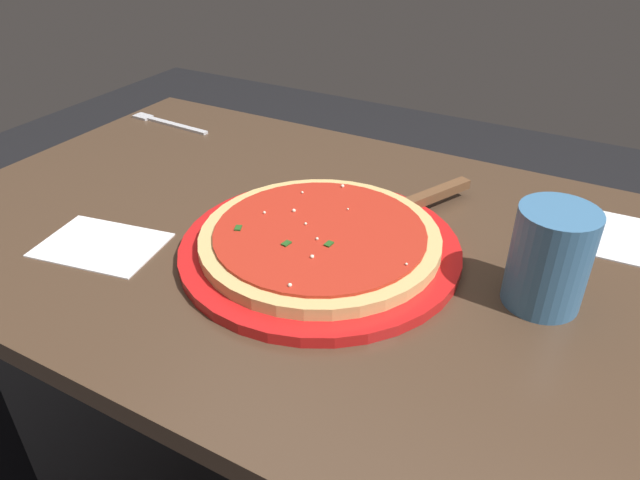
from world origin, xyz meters
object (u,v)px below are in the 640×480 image
(pizza_server, at_px, (415,203))
(pizza, at_px, (320,237))
(fork, at_px, (166,123))
(cup_tall_drink, at_px, (550,258))
(napkin_loose_left, at_px, (615,236))
(serving_plate, at_px, (320,248))
(napkin_folded_right, at_px, (101,245))

(pizza_server, bearing_deg, pizza, 65.04)
(pizza, distance_m, fork, 0.55)
(cup_tall_drink, relative_size, fork, 0.64)
(pizza_server, xyz_separation_m, napkin_loose_left, (-0.26, -0.08, -0.02))
(cup_tall_drink, bearing_deg, serving_plate, 7.53)
(pizza_server, relative_size, napkin_loose_left, 1.65)
(serving_plate, bearing_deg, cup_tall_drink, -172.47)
(pizza, relative_size, fork, 1.66)
(cup_tall_drink, bearing_deg, napkin_loose_left, -107.88)
(serving_plate, xyz_separation_m, pizza, (0.00, 0.00, 0.02))
(pizza_server, bearing_deg, serving_plate, 65.04)
(pizza, bearing_deg, fork, -27.61)
(pizza, xyz_separation_m, pizza_server, (-0.07, -0.15, -0.00))
(pizza, xyz_separation_m, fork, (0.49, -0.26, -0.02))
(serving_plate, relative_size, fork, 1.95)
(serving_plate, height_order, fork, serving_plate)
(serving_plate, distance_m, fork, 0.55)
(cup_tall_drink, relative_size, napkin_loose_left, 0.90)
(pizza, height_order, napkin_loose_left, pizza)
(serving_plate, xyz_separation_m, pizza_server, (-0.07, -0.15, 0.01))
(napkin_loose_left, bearing_deg, pizza_server, 16.21)
(pizza_server, height_order, napkin_loose_left, pizza_server)
(napkin_folded_right, bearing_deg, fork, -59.25)
(serving_plate, bearing_deg, napkin_loose_left, -145.42)
(pizza_server, distance_m, napkin_folded_right, 0.44)
(napkin_loose_left, bearing_deg, cup_tall_drink, 72.12)
(pizza_server, relative_size, fork, 1.17)
(pizza, xyz_separation_m, napkin_folded_right, (0.26, 0.13, -0.02))
(napkin_folded_right, bearing_deg, serving_plate, -154.56)
(cup_tall_drink, distance_m, fork, 0.80)
(cup_tall_drink, bearing_deg, fork, -16.17)
(serving_plate, height_order, napkin_loose_left, serving_plate)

